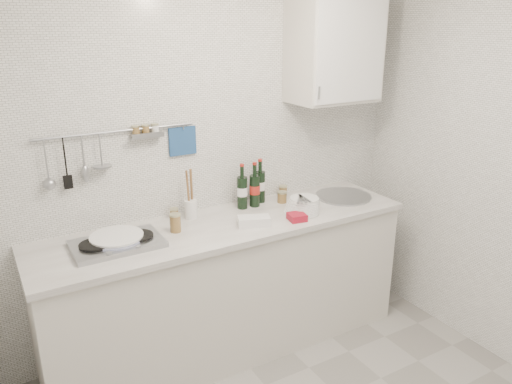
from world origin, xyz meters
The scene contains 14 objects.
back_wall centered at (0.00, 1.40, 1.25)m, with size 3.00×0.02×2.50m, color silver.
counter centered at (0.01, 1.10, 0.43)m, with size 2.44×0.64×0.96m.
wall_rail centered at (-0.60, 1.37, 1.43)m, with size 0.98×0.09×0.34m.
wall_cabinet centered at (0.90, 1.22, 1.95)m, with size 0.60×0.38×0.70m.
plate_stack_hob centered at (-0.70, 1.12, 0.95)m, with size 0.33×0.33×0.05m.
plate_stack_sink centered at (0.52, 1.01, 0.97)m, with size 0.25×0.24×0.10m.
wine_bottles centered at (0.30, 1.29, 1.07)m, with size 0.24×0.13×0.31m.
butter_dish centered at (0.12, 0.97, 0.95)m, with size 0.20×0.10×0.06m, color white.
strawberry_punnet centered at (0.40, 0.90, 0.94)m, with size 0.11×0.11×0.04m, color red.
utensil_crock centered at (-0.17, 1.28, 1.00)m, with size 0.08×0.08×0.34m.
jar_a centered at (-0.26, 1.33, 0.96)m, with size 0.06×0.06×0.07m.
jar_b centered at (0.59, 1.35, 0.96)m, with size 0.06×0.06×0.08m.
jar_c centered at (0.50, 1.23, 0.96)m, with size 0.07×0.07×0.08m.
jar_d centered at (-0.34, 1.13, 0.98)m, with size 0.07×0.07×0.11m.
Camera 1 is at (-1.32, -1.52, 2.13)m, focal length 35.00 mm.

